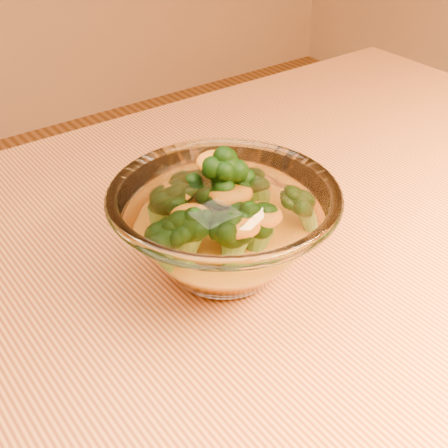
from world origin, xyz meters
name	(u,v)px	position (x,y,z in m)	size (l,w,h in m)	color
table	(235,393)	(0.00, 0.00, 0.65)	(1.20, 0.80, 0.75)	#E28B43
glass_bowl	(224,228)	(0.03, 0.05, 0.80)	(0.20, 0.20, 0.09)	white
cheese_sauce	(224,245)	(0.03, 0.05, 0.78)	(0.11, 0.11, 0.03)	#FFA115
broccoli_heap	(219,208)	(0.03, 0.06, 0.81)	(0.14, 0.12, 0.08)	black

